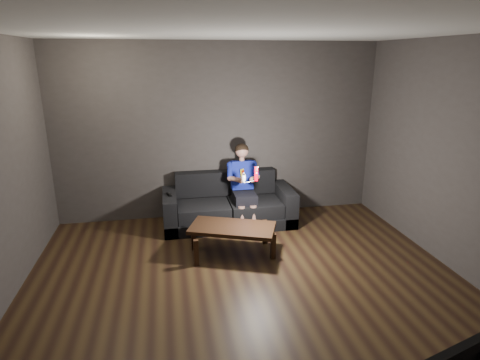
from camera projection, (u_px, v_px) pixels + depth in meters
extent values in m
plane|color=black|center=(253.00, 299.00, 4.25)|extent=(5.00, 5.00, 0.00)
cube|color=#3B3534|center=(219.00, 132.00, 6.20)|extent=(5.00, 0.04, 2.70)
cube|color=beige|center=(256.00, 28.00, 3.45)|extent=(5.00, 5.00, 0.02)
cube|color=black|center=(229.00, 218.00, 6.16)|extent=(1.96, 0.85, 0.17)
cube|color=black|center=(204.00, 211.00, 5.95)|extent=(0.76, 0.60, 0.20)
cube|color=black|center=(255.00, 207.00, 6.09)|extent=(0.76, 0.60, 0.20)
cube|color=black|center=(225.00, 182.00, 6.32)|extent=(1.57, 0.20, 0.38)
cube|color=black|center=(170.00, 211.00, 5.95)|extent=(0.20, 0.85, 0.53)
cube|color=black|center=(284.00, 204.00, 6.26)|extent=(0.20, 0.85, 0.53)
cube|color=black|center=(244.00, 198.00, 5.99)|extent=(0.33, 0.41, 0.15)
cube|color=navy|center=(242.00, 175.00, 6.10)|extent=(0.33, 0.23, 0.45)
cube|color=yellow|center=(243.00, 172.00, 6.00)|extent=(0.10, 0.10, 0.11)
cube|color=#B02002|center=(243.00, 172.00, 5.99)|extent=(0.07, 0.07, 0.07)
cylinder|color=tan|center=(242.00, 159.00, 6.03)|extent=(0.08, 0.08, 0.07)
sphere|color=tan|center=(242.00, 151.00, 5.99)|extent=(0.20, 0.20, 0.20)
ellipsoid|color=black|center=(242.00, 149.00, 6.00)|extent=(0.21, 0.21, 0.18)
cylinder|color=navy|center=(230.00, 172.00, 5.98)|extent=(0.09, 0.24, 0.21)
cylinder|color=navy|center=(256.00, 170.00, 6.05)|extent=(0.09, 0.24, 0.21)
cylinder|color=tan|center=(235.00, 178.00, 5.84)|extent=(0.15, 0.26, 0.11)
cylinder|color=tan|center=(255.00, 177.00, 5.89)|extent=(0.15, 0.26, 0.11)
sphere|color=tan|center=(241.00, 180.00, 5.76)|extent=(0.09, 0.09, 0.09)
sphere|color=tan|center=(253.00, 180.00, 5.79)|extent=(0.09, 0.09, 0.09)
cylinder|color=tan|center=(241.00, 218.00, 5.84)|extent=(0.10, 0.10, 0.37)
cylinder|color=tan|center=(253.00, 217.00, 5.87)|extent=(0.10, 0.10, 0.37)
cube|color=#C60014|center=(256.00, 174.00, 5.52)|extent=(0.07, 0.08, 0.21)
cube|color=maroon|center=(257.00, 170.00, 5.48)|extent=(0.03, 0.02, 0.03)
cylinder|color=white|center=(257.00, 175.00, 5.51)|extent=(0.02, 0.01, 0.02)
ellipsoid|color=white|center=(244.00, 178.00, 5.51)|extent=(0.07, 0.10, 0.15)
cylinder|color=black|center=(244.00, 174.00, 5.46)|extent=(0.03, 0.01, 0.03)
cube|color=black|center=(169.00, 194.00, 5.83)|extent=(0.08, 0.15, 0.03)
cube|color=black|center=(169.00, 192.00, 5.86)|extent=(0.02, 0.02, 0.00)
cube|color=black|center=(232.00, 228.00, 5.13)|extent=(1.19, 0.89, 0.05)
cube|color=black|center=(196.00, 253.00, 4.90)|extent=(0.06, 0.06, 0.34)
cube|color=black|center=(273.00, 246.00, 5.07)|extent=(0.06, 0.06, 0.34)
cube|color=black|center=(194.00, 238.00, 5.31)|extent=(0.06, 0.06, 0.34)
cube|color=black|center=(265.00, 232.00, 5.48)|extent=(0.06, 0.06, 0.34)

